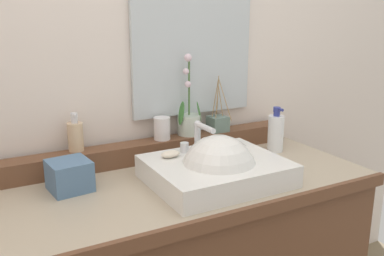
{
  "coord_description": "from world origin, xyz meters",
  "views": [
    {
      "loc": [
        -0.64,
        -1.28,
        1.42
      ],
      "look_at": [
        0.04,
        -0.02,
        1.03
      ],
      "focal_mm": 40.41,
      "sensor_mm": 36.0,
      "label": 1
    }
  ],
  "objects_px": {
    "sink_basin": "(217,172)",
    "lotion_bottle": "(276,132)",
    "reed_diffuser": "(218,123)",
    "tissue_box": "(69,176)",
    "soap_bar": "(170,154)",
    "soap_dispenser": "(75,136)",
    "tumbler_cup": "(162,128)",
    "potted_plant": "(189,119)"
  },
  "relations": [
    {
      "from": "sink_basin",
      "to": "lotion_bottle",
      "type": "bearing_deg",
      "value": 24.27
    },
    {
      "from": "reed_diffuser",
      "to": "tissue_box",
      "type": "relative_size",
      "value": 1.85
    },
    {
      "from": "soap_bar",
      "to": "tissue_box",
      "type": "relative_size",
      "value": 0.54
    },
    {
      "from": "soap_dispenser",
      "to": "tumbler_cup",
      "type": "bearing_deg",
      "value": -3.2
    },
    {
      "from": "potted_plant",
      "to": "soap_dispenser",
      "type": "xyz_separation_m",
      "value": [
        -0.47,
        0.01,
        -0.01
      ]
    },
    {
      "from": "tissue_box",
      "to": "soap_dispenser",
      "type": "bearing_deg",
      "value": 68.2
    },
    {
      "from": "soap_bar",
      "to": "soap_dispenser",
      "type": "bearing_deg",
      "value": 139.08
    },
    {
      "from": "soap_bar",
      "to": "sink_basin",
      "type": "bearing_deg",
      "value": -42.4
    },
    {
      "from": "sink_basin",
      "to": "soap_dispenser",
      "type": "relative_size",
      "value": 3.18
    },
    {
      "from": "soap_dispenser",
      "to": "tumbler_cup",
      "type": "xyz_separation_m",
      "value": [
        0.34,
        -0.02,
        -0.01
      ]
    },
    {
      "from": "reed_diffuser",
      "to": "tumbler_cup",
      "type": "bearing_deg",
      "value": 179.86
    },
    {
      "from": "potted_plant",
      "to": "tumbler_cup",
      "type": "bearing_deg",
      "value": -175.32
    },
    {
      "from": "sink_basin",
      "to": "potted_plant",
      "type": "distance_m",
      "value": 0.37
    },
    {
      "from": "tumbler_cup",
      "to": "tissue_box",
      "type": "distance_m",
      "value": 0.44
    },
    {
      "from": "potted_plant",
      "to": "soap_dispenser",
      "type": "bearing_deg",
      "value": 178.97
    },
    {
      "from": "soap_dispenser",
      "to": "reed_diffuser",
      "type": "relative_size",
      "value": 0.6
    },
    {
      "from": "tumbler_cup",
      "to": "tissue_box",
      "type": "bearing_deg",
      "value": -159.65
    },
    {
      "from": "lotion_bottle",
      "to": "soap_bar",
      "type": "bearing_deg",
      "value": -172.8
    },
    {
      "from": "sink_basin",
      "to": "reed_diffuser",
      "type": "height_order",
      "value": "reed_diffuser"
    },
    {
      "from": "sink_basin",
      "to": "soap_bar",
      "type": "bearing_deg",
      "value": 137.6
    },
    {
      "from": "sink_basin",
      "to": "potted_plant",
      "type": "xyz_separation_m",
      "value": [
        0.07,
        0.34,
        0.11
      ]
    },
    {
      "from": "sink_basin",
      "to": "tumbler_cup",
      "type": "height_order",
      "value": "sink_basin"
    },
    {
      "from": "tumbler_cup",
      "to": "sink_basin",
      "type": "bearing_deg",
      "value": -80.15
    },
    {
      "from": "potted_plant",
      "to": "soap_dispenser",
      "type": "height_order",
      "value": "potted_plant"
    },
    {
      "from": "tumbler_cup",
      "to": "lotion_bottle",
      "type": "relative_size",
      "value": 0.47
    },
    {
      "from": "tumbler_cup",
      "to": "lotion_bottle",
      "type": "xyz_separation_m",
      "value": [
        0.46,
        -0.15,
        -0.04
      ]
    },
    {
      "from": "soap_bar",
      "to": "lotion_bottle",
      "type": "height_order",
      "value": "lotion_bottle"
    },
    {
      "from": "potted_plant",
      "to": "tissue_box",
      "type": "height_order",
      "value": "potted_plant"
    },
    {
      "from": "tissue_box",
      "to": "potted_plant",
      "type": "bearing_deg",
      "value": 16.78
    },
    {
      "from": "lotion_bottle",
      "to": "tissue_box",
      "type": "xyz_separation_m",
      "value": [
        -0.87,
        -0.0,
        -0.03
      ]
    },
    {
      "from": "lotion_bottle",
      "to": "reed_diffuser",
      "type": "bearing_deg",
      "value": 142.35
    },
    {
      "from": "sink_basin",
      "to": "lotion_bottle",
      "type": "height_order",
      "value": "same"
    },
    {
      "from": "potted_plant",
      "to": "tumbler_cup",
      "type": "xyz_separation_m",
      "value": [
        -0.13,
        -0.01,
        -0.02
      ]
    },
    {
      "from": "sink_basin",
      "to": "tissue_box",
      "type": "height_order",
      "value": "sink_basin"
    },
    {
      "from": "reed_diffuser",
      "to": "tissue_box",
      "type": "distance_m",
      "value": 0.7
    },
    {
      "from": "sink_basin",
      "to": "tumbler_cup",
      "type": "distance_m",
      "value": 0.35
    },
    {
      "from": "soap_dispenser",
      "to": "lotion_bottle",
      "type": "height_order",
      "value": "soap_dispenser"
    },
    {
      "from": "reed_diffuser",
      "to": "soap_bar",
      "type": "bearing_deg",
      "value": -146.78
    },
    {
      "from": "potted_plant",
      "to": "soap_bar",
      "type": "bearing_deg",
      "value": -130.76
    },
    {
      "from": "potted_plant",
      "to": "tissue_box",
      "type": "bearing_deg",
      "value": -163.22
    },
    {
      "from": "soap_bar",
      "to": "potted_plant",
      "type": "bearing_deg",
      "value": 49.24
    },
    {
      "from": "soap_bar",
      "to": "tumbler_cup",
      "type": "relative_size",
      "value": 0.76
    }
  ]
}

